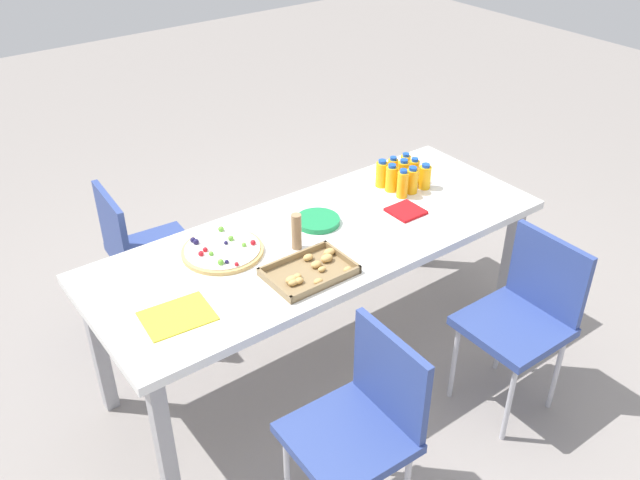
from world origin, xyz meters
name	(u,v)px	position (x,y,z in m)	size (l,w,h in m)	color
ground_plane	(321,357)	(0.00, 0.00, 0.00)	(12.00, 12.00, 0.00)	gray
party_table	(321,248)	(0.00, 0.00, 0.66)	(2.11, 0.80, 0.73)	white
chair_far_right	(363,420)	(0.41, 0.79, 0.50)	(0.41, 0.41, 0.83)	#33478C
chair_near_right	(141,248)	(0.57, -0.73, 0.50)	(0.43, 0.43, 0.83)	#33478C
chair_far_left	(525,311)	(-0.56, 0.74, 0.50)	(0.40, 0.40, 0.83)	#33478C
juice_bottle_0	(405,166)	(-0.68, -0.20, 0.79)	(0.05, 0.05, 0.13)	#F9AE14
juice_bottle_1	(393,170)	(-0.60, -0.20, 0.79)	(0.05, 0.05, 0.14)	#F9AE14
juice_bottle_2	(382,174)	(-0.52, -0.20, 0.80)	(0.06, 0.06, 0.14)	#F9AE14
juice_bottle_3	(414,171)	(-0.68, -0.13, 0.79)	(0.05, 0.05, 0.13)	#FAAC14
juice_bottle_4	(403,174)	(-0.61, -0.13, 0.80)	(0.06, 0.06, 0.15)	#F9AC14
juice_bottle_5	(391,178)	(-0.53, -0.13, 0.80)	(0.06, 0.06, 0.14)	#FAAD14
juice_bottle_6	(425,177)	(-0.68, -0.05, 0.79)	(0.06, 0.06, 0.13)	#F9AD14
juice_bottle_7	(412,181)	(-0.60, -0.06, 0.79)	(0.06, 0.06, 0.14)	#FAAC14
juice_bottle_8	(403,184)	(-0.53, -0.05, 0.80)	(0.05, 0.05, 0.15)	#F9AD14
fruit_pizza	(222,250)	(0.43, -0.14, 0.74)	(0.35, 0.35, 0.05)	tan
snack_tray	(310,271)	(0.21, 0.21, 0.74)	(0.35, 0.25, 0.04)	olive
plate_stack	(318,221)	(-0.05, -0.09, 0.74)	(0.21, 0.21, 0.02)	#1E8C4C
napkin_stack	(406,211)	(-0.44, 0.08, 0.74)	(0.15, 0.15, 0.01)	red
cardboard_tube	(296,232)	(0.15, 0.02, 0.81)	(0.04, 0.04, 0.17)	#9E7A56
paper_folder	(177,316)	(0.78, 0.14, 0.73)	(0.26, 0.20, 0.01)	yellow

